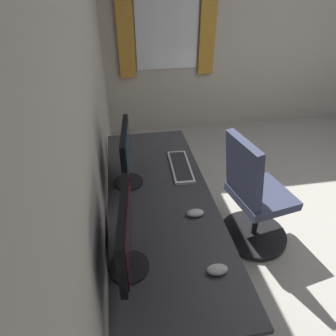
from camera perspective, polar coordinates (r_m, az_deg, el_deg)
The scene contains 13 objects.
wall_back at distance 1.72m, azimuth -15.90°, elevation 10.52°, with size 5.28×0.10×2.60m, color beige.
wall_right at distance 4.50m, azimuth 18.37°, elevation 23.95°, with size 0.10×4.89×2.60m, color beige.
window_panel at distance 4.00m, azimuth -0.23°, elevation 27.22°, with size 0.02×0.78×1.25m, color white.
curtain_near at distance 4.09m, azimuth 7.80°, elevation 27.09°, with size 0.05×0.20×1.41m, color gold.
curtain_far at distance 3.92m, azimuth -8.41°, elevation 26.78°, with size 0.05×0.20×1.41m, color gold.
desk at distance 1.96m, azimuth -1.45°, elevation -7.30°, with size 1.83×0.66×0.73m.
drawer_pedestal at distance 2.03m, azimuth -1.11°, elevation -18.21°, with size 0.40×0.51×0.69m.
monitor_primary at distance 1.37m, azimuth -8.06°, elevation -12.46°, with size 0.49×0.20×0.40m.
monitor_secondary at distance 1.93m, azimuth -8.00°, elevation 2.75°, with size 0.46×0.20×0.40m.
keyboard_main at distance 2.19m, azimuth 2.42°, elevation 0.30°, with size 0.43×0.16×0.02m.
mouse_main at distance 1.52m, azimuth 9.43°, elevation -18.65°, with size 0.06×0.10×0.03m, color silver.
mouse_spare at distance 1.78m, azimuth 5.23°, elevation -8.57°, with size 0.06×0.10×0.03m, color silver.
office_chair at distance 2.43m, azimuth 16.03°, elevation -5.55°, with size 0.56×0.59×0.97m.
Camera 1 is at (-1.59, 1.99, 1.94)m, focal length 31.82 mm.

